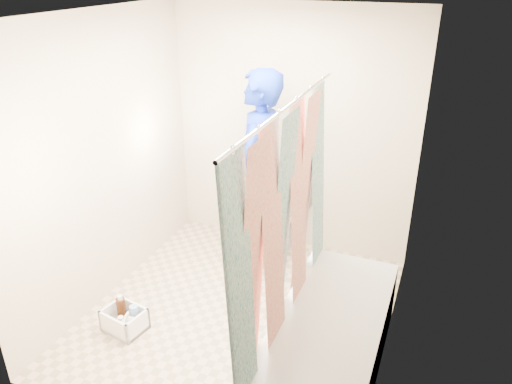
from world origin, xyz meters
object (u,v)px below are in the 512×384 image
at_px(plumber, 257,173).
at_px(cleaning_caddy, 126,321).
at_px(toilet, 273,216).
at_px(bathtub, 327,348).

bearing_deg(plumber, cleaning_caddy, -30.22).
relative_size(toilet, cleaning_caddy, 2.27).
bearing_deg(bathtub, plumber, 129.29).
height_order(toilet, plumber, plumber).
relative_size(bathtub, toilet, 2.15).
xyz_separation_m(toilet, plumber, (-0.08, -0.22, 0.54)).
bearing_deg(bathtub, cleaning_caddy, -176.33).
bearing_deg(cleaning_caddy, plumber, 76.74).
distance_m(toilet, cleaning_caddy, 1.73).
bearing_deg(toilet, plumber, -88.01).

